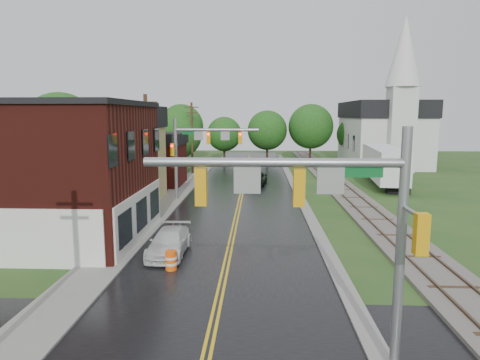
# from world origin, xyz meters

# --- Properties ---
(main_road) EXTENTS (10.00, 90.00, 0.02)m
(main_road) POSITION_xyz_m (0.00, 30.00, 0.00)
(main_road) COLOR black
(main_road) RESTS_ON ground
(curb_right) EXTENTS (0.80, 70.00, 0.12)m
(curb_right) POSITION_xyz_m (5.40, 35.00, 0.00)
(curb_right) COLOR gray
(curb_right) RESTS_ON ground
(sidewalk_left) EXTENTS (2.40, 50.00, 0.12)m
(sidewalk_left) POSITION_xyz_m (-6.20, 25.00, 0.00)
(sidewalk_left) COLOR gray
(sidewalk_left) RESTS_ON ground
(brick_building) EXTENTS (14.30, 10.30, 8.30)m
(brick_building) POSITION_xyz_m (-12.48, 15.00, 4.15)
(brick_building) COLOR #4A1510
(brick_building) RESTS_ON ground
(yellow_house) EXTENTS (8.00, 7.00, 6.40)m
(yellow_house) POSITION_xyz_m (-11.00, 26.00, 3.20)
(yellow_house) COLOR tan
(yellow_house) RESTS_ON ground
(darkred_building) EXTENTS (7.00, 6.00, 4.40)m
(darkred_building) POSITION_xyz_m (-10.00, 35.00, 2.20)
(darkred_building) COLOR #3F0F0C
(darkred_building) RESTS_ON ground
(church) EXTENTS (10.40, 18.40, 20.00)m
(church) POSITION_xyz_m (20.00, 53.74, 5.83)
(church) COLOR silver
(church) RESTS_ON ground
(railroad) EXTENTS (3.20, 80.00, 0.30)m
(railroad) POSITION_xyz_m (10.00, 35.00, 0.11)
(railroad) COLOR #59544C
(railroad) RESTS_ON ground
(traffic_signal_near) EXTENTS (7.34, 0.30, 7.20)m
(traffic_signal_near) POSITION_xyz_m (3.47, 2.00, 4.97)
(traffic_signal_near) COLOR gray
(traffic_signal_near) RESTS_ON ground
(traffic_signal_far) EXTENTS (7.34, 0.43, 7.20)m
(traffic_signal_far) POSITION_xyz_m (-3.47, 27.00, 4.97)
(traffic_signal_far) COLOR gray
(traffic_signal_far) RESTS_ON ground
(utility_pole_b) EXTENTS (1.80, 0.28, 9.00)m
(utility_pole_b) POSITION_xyz_m (-6.80, 22.00, 4.72)
(utility_pole_b) COLOR #382616
(utility_pole_b) RESTS_ON ground
(utility_pole_c) EXTENTS (1.80, 0.28, 9.00)m
(utility_pole_c) POSITION_xyz_m (-6.80, 44.00, 4.72)
(utility_pole_c) COLOR #382616
(utility_pole_c) RESTS_ON ground
(tree_left_b) EXTENTS (7.60, 7.60, 9.69)m
(tree_left_b) POSITION_xyz_m (-17.85, 31.90, 5.72)
(tree_left_b) COLOR black
(tree_left_b) RESTS_ON ground
(tree_left_c) EXTENTS (6.00, 6.00, 7.65)m
(tree_left_c) POSITION_xyz_m (-13.85, 39.90, 4.51)
(tree_left_c) COLOR black
(tree_left_c) RESTS_ON ground
(tree_left_e) EXTENTS (6.40, 6.40, 8.16)m
(tree_left_e) POSITION_xyz_m (-8.85, 45.90, 4.81)
(tree_left_e) COLOR black
(tree_left_e) RESTS_ON ground
(suv_dark) EXTENTS (2.66, 4.94, 1.32)m
(suv_dark) POSITION_xyz_m (1.29, 35.77, 0.66)
(suv_dark) COLOR black
(suv_dark) RESTS_ON ground
(pickup_white) EXTENTS (1.93, 4.63, 1.34)m
(pickup_white) POSITION_xyz_m (-3.20, 12.35, 0.67)
(pickup_white) COLOR silver
(pickup_white) RESTS_ON ground
(semi_trailer) EXTENTS (4.17, 13.20, 4.04)m
(semi_trailer) POSITION_xyz_m (14.94, 35.93, 2.39)
(semi_trailer) COLOR black
(semi_trailer) RESTS_ON ground
(construction_barrel) EXTENTS (0.58, 0.58, 0.97)m
(construction_barrel) POSITION_xyz_m (-2.63, 10.00, 0.49)
(construction_barrel) COLOR #F6560A
(construction_barrel) RESTS_ON ground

